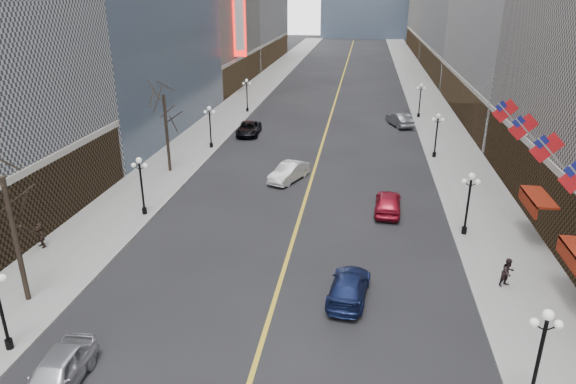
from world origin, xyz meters
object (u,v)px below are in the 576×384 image
(streetlamp_east_1, at_px, (469,197))
(streetlamp_west_1, at_px, (141,180))
(streetlamp_west_2, at_px, (210,123))
(car_nb_far, at_px, (249,129))
(streetlamp_east_3, at_px, (420,97))
(car_sb_near, at_px, (349,286))
(car_sb_far, at_px, (400,120))
(streetlamp_west_3, at_px, (247,92))
(streetlamp_east_2, at_px, (437,131))
(car_nb_mid, at_px, (289,172))
(car_sb_mid, at_px, (388,202))
(car_nb_near, at_px, (56,374))
(streetlamp_east_0, at_px, (541,348))

(streetlamp_east_1, bearing_deg, streetlamp_west_1, 180.00)
(streetlamp_west_2, xyz_separation_m, car_nb_far, (2.80, 6.23, -2.15))
(streetlamp_east_3, height_order, car_sb_near, streetlamp_east_3)
(streetlamp_east_3, relative_size, streetlamp_west_2, 1.00)
(streetlamp_east_3, bearing_deg, car_sb_far, -119.77)
(streetlamp_west_3, bearing_deg, car_nb_far, -76.62)
(streetlamp_west_2, height_order, car_nb_far, streetlamp_west_2)
(streetlamp_east_2, distance_m, car_sb_near, 28.23)
(car_nb_mid, relative_size, car_sb_far, 0.96)
(car_sb_mid, distance_m, car_sb_far, 27.84)
(streetlamp_east_3, xyz_separation_m, car_sb_mid, (-5.18, -32.63, -2.07))
(car_sb_near, distance_m, car_sb_mid, 12.69)
(car_nb_far, distance_m, car_sb_mid, 26.06)
(streetlamp_east_1, relative_size, car_nb_far, 0.83)
(car_sb_far, bearing_deg, car_nb_mid, 42.73)
(streetlamp_east_3, bearing_deg, car_nb_mid, -117.31)
(streetlamp_west_1, bearing_deg, streetlamp_east_3, 56.75)
(streetlamp_west_2, height_order, car_nb_mid, streetlamp_west_2)
(streetlamp_east_3, bearing_deg, streetlamp_east_1, -90.00)
(streetlamp_west_1, bearing_deg, car_nb_near, -78.37)
(streetlamp_west_2, bearing_deg, car_sb_mid, -38.46)
(car_nb_near, relative_size, car_nb_mid, 0.98)
(streetlamp_east_1, bearing_deg, streetlamp_east_2, 90.00)
(car_nb_near, height_order, car_sb_far, car_sb_far)
(streetlamp_east_1, xyz_separation_m, car_nb_mid, (-13.80, 9.27, -2.09))
(car_sb_far, bearing_deg, streetlamp_east_0, 72.87)
(car_nb_near, height_order, car_nb_mid, car_nb_near)
(streetlamp_east_2, height_order, car_nb_near, streetlamp_east_2)
(streetlamp_west_1, relative_size, car_sb_mid, 0.93)
(car_nb_near, relative_size, car_sb_mid, 0.98)
(car_sb_near, distance_m, car_sb_far, 40.47)
(car_nb_mid, height_order, car_sb_far, car_sb_far)
(car_nb_near, height_order, car_sb_mid, car_sb_mid)
(streetlamp_west_3, bearing_deg, car_sb_far, -13.24)
(streetlamp_east_3, height_order, car_nb_far, streetlamp_east_3)
(streetlamp_east_0, xyz_separation_m, car_nb_mid, (-13.80, 25.27, -2.09))
(streetlamp_east_0, distance_m, streetlamp_west_2, 41.39)
(car_nb_near, bearing_deg, car_sb_mid, 52.53)
(car_sb_far, bearing_deg, streetlamp_east_3, -140.30)
(streetlamp_east_2, distance_m, car_sb_mid, 15.66)
(car_nb_near, xyz_separation_m, car_nb_mid, (6.10, 27.27, -0.01))
(streetlamp_west_3, relative_size, car_sb_mid, 0.93)
(streetlamp_east_1, bearing_deg, streetlamp_east_0, -90.00)
(streetlamp_east_1, distance_m, streetlamp_east_3, 36.00)
(streetlamp_east_0, relative_size, streetlamp_east_1, 1.00)
(streetlamp_east_2, height_order, streetlamp_west_1, same)
(streetlamp_east_1, height_order, car_sb_far, streetlamp_east_1)
(streetlamp_east_2, relative_size, car_sb_mid, 0.93)
(car_nb_near, xyz_separation_m, car_sb_mid, (14.72, 21.37, 0.01))
(streetlamp_east_0, relative_size, streetlamp_west_3, 1.00)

